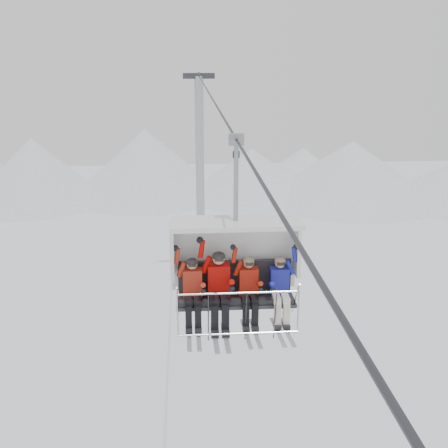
{
  "coord_description": "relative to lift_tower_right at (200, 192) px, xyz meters",
  "views": [
    {
      "loc": [
        -1.02,
        -14.21,
        15.02
      ],
      "look_at": [
        0.0,
        0.0,
        10.51
      ],
      "focal_mm": 45.0,
      "sensor_mm": 36.0,
      "label": 1
    }
  ],
  "objects": [
    {
      "name": "chairlift_carrier",
      "position": [
        0.0,
        -25.2,
        4.96
      ],
      "size": [
        2.68,
        1.17,
        3.98
      ],
      "color": "black",
      "rests_on": "haul_cable"
    },
    {
      "name": "skier_far_right",
      "position": [
        0.93,
        -25.52,
        4.41
      ],
      "size": [
        0.39,
        1.69,
        1.56
      ],
      "color": "#1F24AC",
      "rests_on": "chairlift_carrier"
    },
    {
      "name": "lift_tower_right",
      "position": [
        0.0,
        0.0,
        0.0
      ],
      "size": [
        2.0,
        1.8,
        13.48
      ],
      "color": "#A2A5A9",
      "rests_on": "ground"
    },
    {
      "name": "ridgeline",
      "position": [
        -1.58,
        20.05,
        -2.94
      ],
      "size": [
        72.0,
        21.0,
        7.0
      ],
      "color": "white",
      "rests_on": "ground"
    },
    {
      "name": "skier_far_left",
      "position": [
        -0.91,
        -25.52,
        4.42
      ],
      "size": [
        0.4,
        1.69,
        1.6
      ],
      "color": "red",
      "rests_on": "chairlift_carrier"
    },
    {
      "name": "haul_cable",
      "position": [
        0.0,
        -22.0,
        7.52
      ],
      "size": [
        0.06,
        50.0,
        0.06
      ],
      "primitive_type": "cylinder",
      "rotation": [
        1.57,
        0.0,
        0.0
      ],
      "color": "#313137",
      "rests_on": "lift_tower_left"
    },
    {
      "name": "skier_center_left",
      "position": [
        -0.36,
        -25.5,
        4.48
      ],
      "size": [
        0.46,
        1.69,
        1.8
      ],
      "color": "#C20905",
      "rests_on": "chairlift_carrier"
    },
    {
      "name": "skier_center_right",
      "position": [
        0.27,
        -25.52,
        4.42
      ],
      "size": [
        0.4,
        1.69,
        1.59
      ],
      "color": "red",
      "rests_on": "chairlift_carrier"
    }
  ]
}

